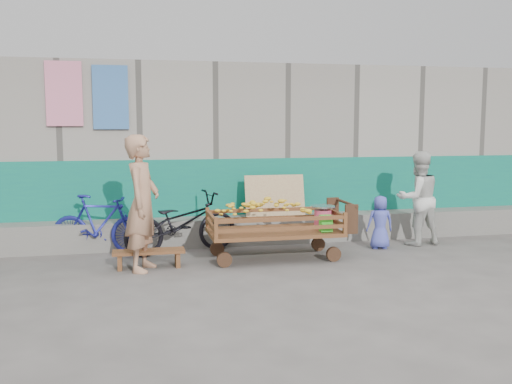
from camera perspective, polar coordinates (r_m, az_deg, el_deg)
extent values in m
plane|color=#4E4A46|center=(7.38, 3.85, -8.78)|extent=(80.00, 80.00, 0.00)
cube|color=gray|center=(11.12, -1.95, 4.35)|extent=(12.00, 3.00, 3.00)
cube|color=#10695F|center=(9.71, -0.34, -0.76)|extent=(12.00, 0.03, 1.40)
cube|color=#62615B|center=(9.55, -0.05, -3.77)|extent=(12.00, 0.50, 0.45)
cube|color=#A37854|center=(9.41, 1.91, -0.40)|extent=(1.00, 0.19, 0.68)
cube|color=pink|center=(9.45, -18.65, 9.31)|extent=(0.55, 0.03, 1.00)
cube|color=#3C70B0|center=(9.40, -14.34, 9.16)|extent=(0.55, 0.03, 1.00)
cube|color=brown|center=(8.42, 1.83, -4.01)|extent=(1.92, 0.96, 0.05)
cylinder|color=#342215|center=(7.99, -3.18, -6.78)|extent=(0.21, 0.06, 0.21)
cube|color=brown|center=(7.78, -4.02, -3.62)|extent=(0.05, 0.05, 0.30)
cylinder|color=#342215|center=(8.67, -3.92, -5.69)|extent=(0.21, 0.06, 0.21)
cube|color=brown|center=(8.65, -4.87, -2.55)|extent=(0.05, 0.05, 0.30)
cylinder|color=#342215|center=(8.38, 7.77, -6.18)|extent=(0.21, 0.06, 0.21)
cube|color=brown|center=(8.24, 8.89, -3.08)|extent=(0.05, 0.05, 0.30)
cylinder|color=#342215|center=(9.03, 6.24, -5.21)|extent=(0.21, 0.06, 0.21)
cube|color=brown|center=(9.07, 6.85, -2.14)|extent=(0.05, 0.05, 0.30)
cube|color=brown|center=(7.97, 2.62, -3.67)|extent=(1.86, 0.04, 0.05)
cube|color=brown|center=(7.95, 2.63, -2.76)|extent=(1.86, 0.04, 0.05)
cube|color=brown|center=(8.82, 1.13, -2.62)|extent=(1.86, 0.04, 0.05)
cube|color=brown|center=(8.80, 1.13, -1.80)|extent=(1.86, 0.04, 0.05)
cube|color=brown|center=(8.22, -4.47, -3.35)|extent=(0.04, 0.90, 0.05)
cube|color=brown|center=(8.20, -4.48, -2.47)|extent=(0.04, 0.90, 0.05)
cube|color=brown|center=(8.66, 7.82, -2.87)|extent=(0.04, 0.90, 0.05)
cube|color=brown|center=(8.64, 7.83, -2.03)|extent=(0.04, 0.90, 0.05)
cylinder|color=#342215|center=(8.69, 9.04, -1.08)|extent=(0.04, 0.85, 0.04)
cube|color=#342215|center=(9.06, 7.67, -1.89)|extent=(0.19, 0.04, 0.43)
cube|color=#342215|center=(8.33, 9.52, -2.70)|extent=(0.19, 0.04, 0.43)
ellipsoid|color=yellow|center=(8.35, 1.13, -2.28)|extent=(1.39, 0.75, 0.47)
cylinder|color=#E94E77|center=(8.60, 6.68, -2.71)|extent=(0.26, 0.26, 0.28)
cylinder|color=silver|center=(8.58, 6.70, -1.72)|extent=(0.03, 0.03, 0.06)
cylinder|color=silver|center=(8.57, 6.70, -1.44)|extent=(0.36, 0.36, 0.02)
cube|color=green|center=(8.31, 7.00, -3.13)|extent=(0.17, 0.13, 0.23)
cube|color=brown|center=(8.07, -10.67, -5.87)|extent=(0.99, 0.30, 0.04)
cube|color=brown|center=(8.10, -13.46, -6.82)|extent=(0.06, 0.28, 0.20)
cube|color=brown|center=(8.12, -7.85, -6.66)|extent=(0.06, 0.28, 0.20)
imported|color=#AD7C5D|center=(7.83, -11.29, -1.10)|extent=(0.64, 0.78, 1.84)
imported|color=silver|center=(9.71, 15.89, -0.60)|extent=(0.80, 0.64, 1.54)
imported|color=#4751B7|center=(9.30, 12.30, -2.96)|extent=(0.45, 0.32, 0.85)
imported|color=black|center=(8.84, -7.50, -3.08)|extent=(1.90, 1.07, 0.94)
imported|color=navy|center=(9.03, -15.36, -3.15)|extent=(1.58, 0.88, 0.92)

